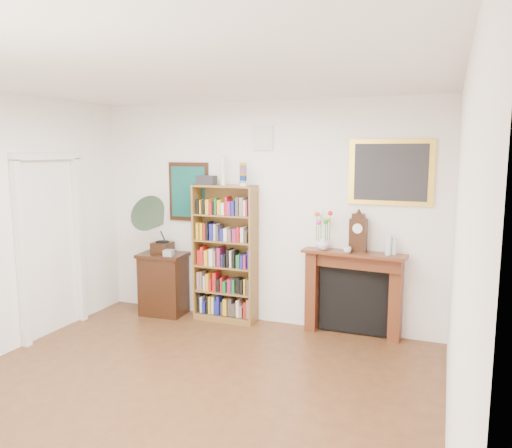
{
  "coord_description": "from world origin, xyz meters",
  "views": [
    {
      "loc": [
        2.16,
        -3.37,
        2.2
      ],
      "look_at": [
        0.25,
        1.6,
        1.41
      ],
      "focal_mm": 35.0,
      "sensor_mm": 36.0,
      "label": 1
    }
  ],
  "objects_px": {
    "side_cabinet": "(164,284)",
    "gramophone": "(156,221)",
    "teacup": "(347,250)",
    "bottle_left": "(388,245)",
    "bottle_right": "(394,246)",
    "cd_stack": "(169,253)",
    "bookshelf": "(225,246)",
    "mantel_clock": "(358,233)",
    "fireplace": "(353,287)",
    "flower_vase": "(323,243)"
  },
  "relations": [
    {
      "from": "gramophone",
      "to": "teacup",
      "type": "distance_m",
      "value": 2.49
    },
    {
      "from": "teacup",
      "to": "bookshelf",
      "type": "bearing_deg",
      "value": 177.73
    },
    {
      "from": "fireplace",
      "to": "cd_stack",
      "type": "relative_size",
      "value": 10.28
    },
    {
      "from": "bottle_right",
      "to": "fireplace",
      "type": "bearing_deg",
      "value": 174.63
    },
    {
      "from": "flower_vase",
      "to": "teacup",
      "type": "distance_m",
      "value": 0.33
    },
    {
      "from": "bookshelf",
      "to": "side_cabinet",
      "type": "xyz_separation_m",
      "value": [
        -0.88,
        -0.08,
        -0.57
      ]
    },
    {
      "from": "gramophone",
      "to": "cd_stack",
      "type": "height_order",
      "value": "gramophone"
    },
    {
      "from": "mantel_clock",
      "to": "fireplace",
      "type": "bearing_deg",
      "value": 157.09
    },
    {
      "from": "fireplace",
      "to": "teacup",
      "type": "xyz_separation_m",
      "value": [
        -0.06,
        -0.14,
        0.47
      ]
    },
    {
      "from": "cd_stack",
      "to": "mantel_clock",
      "type": "relative_size",
      "value": 0.27
    },
    {
      "from": "teacup",
      "to": "bottle_left",
      "type": "bearing_deg",
      "value": 7.2
    },
    {
      "from": "mantel_clock",
      "to": "teacup",
      "type": "relative_size",
      "value": 4.95
    },
    {
      "from": "cd_stack",
      "to": "flower_vase",
      "type": "height_order",
      "value": "flower_vase"
    },
    {
      "from": "bottle_left",
      "to": "cd_stack",
      "type": "bearing_deg",
      "value": -176.26
    },
    {
      "from": "mantel_clock",
      "to": "teacup",
      "type": "xyz_separation_m",
      "value": [
        -0.1,
        -0.12,
        -0.18
      ]
    },
    {
      "from": "fireplace",
      "to": "cd_stack",
      "type": "xyz_separation_m",
      "value": [
        -2.36,
        -0.26,
        0.28
      ]
    },
    {
      "from": "side_cabinet",
      "to": "gramophone",
      "type": "xyz_separation_m",
      "value": [
        -0.02,
        -0.11,
        0.86
      ]
    },
    {
      "from": "side_cabinet",
      "to": "flower_vase",
      "type": "bearing_deg",
      "value": -0.77
    },
    {
      "from": "bookshelf",
      "to": "flower_vase",
      "type": "distance_m",
      "value": 1.28
    },
    {
      "from": "side_cabinet",
      "to": "bottle_right",
      "type": "relative_size",
      "value": 4.18
    },
    {
      "from": "mantel_clock",
      "to": "side_cabinet",
      "type": "bearing_deg",
      "value": -172.29
    },
    {
      "from": "side_cabinet",
      "to": "cd_stack",
      "type": "relative_size",
      "value": 6.97
    },
    {
      "from": "cd_stack",
      "to": "mantel_clock",
      "type": "distance_m",
      "value": 2.44
    },
    {
      "from": "bookshelf",
      "to": "teacup",
      "type": "distance_m",
      "value": 1.59
    },
    {
      "from": "cd_stack",
      "to": "bottle_right",
      "type": "bearing_deg",
      "value": 4.42
    },
    {
      "from": "bottle_left",
      "to": "bottle_right",
      "type": "xyz_separation_m",
      "value": [
        0.06,
        0.04,
        -0.02
      ]
    },
    {
      "from": "flower_vase",
      "to": "gramophone",
      "type": "bearing_deg",
      "value": -174.42
    },
    {
      "from": "mantel_clock",
      "to": "teacup",
      "type": "distance_m",
      "value": 0.24
    },
    {
      "from": "cd_stack",
      "to": "teacup",
      "type": "height_order",
      "value": "teacup"
    },
    {
      "from": "teacup",
      "to": "bottle_right",
      "type": "xyz_separation_m",
      "value": [
        0.51,
        0.09,
        0.06
      ]
    },
    {
      "from": "cd_stack",
      "to": "side_cabinet",
      "type": "bearing_deg",
      "value": 145.57
    },
    {
      "from": "gramophone",
      "to": "bottle_right",
      "type": "height_order",
      "value": "gramophone"
    },
    {
      "from": "side_cabinet",
      "to": "teacup",
      "type": "height_order",
      "value": "teacup"
    },
    {
      "from": "flower_vase",
      "to": "cd_stack",
      "type": "bearing_deg",
      "value": -174.0
    },
    {
      "from": "flower_vase",
      "to": "teacup",
      "type": "xyz_separation_m",
      "value": [
        0.31,
        -0.09,
        -0.05
      ]
    },
    {
      "from": "cd_stack",
      "to": "bottle_left",
      "type": "relative_size",
      "value": 0.5
    },
    {
      "from": "side_cabinet",
      "to": "bottle_right",
      "type": "height_order",
      "value": "bottle_right"
    },
    {
      "from": "side_cabinet",
      "to": "gramophone",
      "type": "height_order",
      "value": "gramophone"
    },
    {
      "from": "side_cabinet",
      "to": "mantel_clock",
      "type": "bearing_deg",
      "value": -0.55
    },
    {
      "from": "bookshelf",
      "to": "gramophone",
      "type": "relative_size",
      "value": 2.57
    },
    {
      "from": "cd_stack",
      "to": "flower_vase",
      "type": "distance_m",
      "value": 2.02
    },
    {
      "from": "bottle_left",
      "to": "fireplace",
      "type": "bearing_deg",
      "value": 168.57
    },
    {
      "from": "fireplace",
      "to": "gramophone",
      "type": "height_order",
      "value": "gramophone"
    },
    {
      "from": "side_cabinet",
      "to": "gramophone",
      "type": "distance_m",
      "value": 0.87
    },
    {
      "from": "bookshelf",
      "to": "bottle_left",
      "type": "height_order",
      "value": "bookshelf"
    },
    {
      "from": "bottle_left",
      "to": "bottle_right",
      "type": "distance_m",
      "value": 0.07
    },
    {
      "from": "side_cabinet",
      "to": "bottle_left",
      "type": "xyz_separation_m",
      "value": [
        2.91,
        0.07,
        0.73
      ]
    },
    {
      "from": "bookshelf",
      "to": "bottle_right",
      "type": "height_order",
      "value": "bookshelf"
    },
    {
      "from": "flower_vase",
      "to": "fireplace",
      "type": "bearing_deg",
      "value": 7.76
    },
    {
      "from": "mantel_clock",
      "to": "teacup",
      "type": "height_order",
      "value": "mantel_clock"
    }
  ]
}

